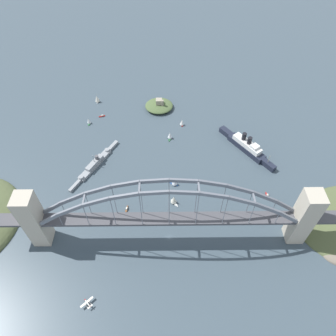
# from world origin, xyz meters

# --- Properties ---
(ground_plane) EXTENTS (1400.00, 1400.00, 0.00)m
(ground_plane) POSITION_xyz_m (0.00, 0.00, 0.00)
(ground_plane) COLOR #3D4C56
(harbor_arch_bridge) EXTENTS (293.08, 16.15, 78.54)m
(harbor_arch_bridge) POSITION_xyz_m (-0.00, -0.00, 33.95)
(harbor_arch_bridge) COLOR #BCB29E
(harbor_arch_bridge) RESTS_ON ground
(ocean_liner) EXTENTS (55.28, 73.37, 20.72)m
(ocean_liner) POSITION_xyz_m (92.02, 114.70, 5.81)
(ocean_liner) COLOR #1E2333
(ocean_liner) RESTS_ON ground
(naval_cruiser) EXTENTS (44.88, 76.77, 16.76)m
(naval_cruiser) POSITION_xyz_m (-81.57, 91.30, 2.77)
(naval_cruiser) COLOR gray
(naval_cruiser) RESTS_ON ground
(fort_island_mid_harbor) EXTENTS (37.31, 35.59, 14.80)m
(fort_island_mid_harbor) POSITION_xyz_m (-10.82, 195.77, 4.04)
(fort_island_mid_harbor) COLOR #4C6038
(fort_island_mid_harbor) RESTS_ON ground
(seaplane_taxiing_near_bridge) EXTENTS (10.06, 9.95, 4.88)m
(seaplane_taxiing_near_bridge) POSITION_xyz_m (-65.36, -58.97, 2.10)
(seaplane_taxiing_near_bridge) COLOR #B7B7B2
(seaplane_taxiing_near_bridge) RESTS_ON ground
(small_boat_0) EXTENTS (5.63, 9.45, 9.04)m
(small_boat_0) POSITION_xyz_m (18.61, 159.90, 4.24)
(small_boat_0) COLOR #B2231E
(small_boat_0) RESTS_ON ground
(small_boat_1) EXTENTS (10.07, 8.02, 10.28)m
(small_boat_1) POSITION_xyz_m (6.78, 62.81, 4.75)
(small_boat_1) COLOR #234C8C
(small_boat_1) RESTS_ON ground
(small_boat_2) EXTENTS (8.54, 9.80, 11.12)m
(small_boat_2) POSITION_xyz_m (5.36, 39.21, 5.18)
(small_boat_2) COLOR silver
(small_boat_2) RESTS_ON ground
(small_boat_3) EXTENTS (6.42, 10.01, 10.19)m
(small_boat_3) POSITION_xyz_m (2.99, 135.22, 4.73)
(small_boat_3) COLOR #2D6B3D
(small_boat_3) RESTS_ON ground
(small_boat_4) EXTENTS (4.78, 8.53, 8.89)m
(small_boat_4) POSITION_xyz_m (-100.44, 164.40, 4.09)
(small_boat_4) COLOR #2D6B3D
(small_boat_4) RESTS_ON ground
(small_boat_5) EXTENTS (6.03, 10.71, 12.02)m
(small_boat_5) POSITION_xyz_m (-96.18, 210.28, 5.62)
(small_boat_5) COLOR silver
(small_boat_5) RESTS_ON ground
(small_boat_6) EXTENTS (2.60, 9.08, 2.34)m
(small_boat_6) POSITION_xyz_m (-41.71, 31.05, 0.85)
(small_boat_6) COLOR brown
(small_boat_6) RESTS_ON ground
(small_boat_7) EXTENTS (2.42, 7.57, 2.34)m
(small_boat_7) POSITION_xyz_m (102.33, 47.00, 0.83)
(small_boat_7) COLOR #B2231E
(small_boat_7) RESTS_ON ground
(small_boat_8) EXTENTS (8.28, 3.63, 2.35)m
(small_boat_8) POSITION_xyz_m (-85.86, 178.26, 0.84)
(small_boat_8) COLOR #B2231E
(small_boat_8) RESTS_ON ground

